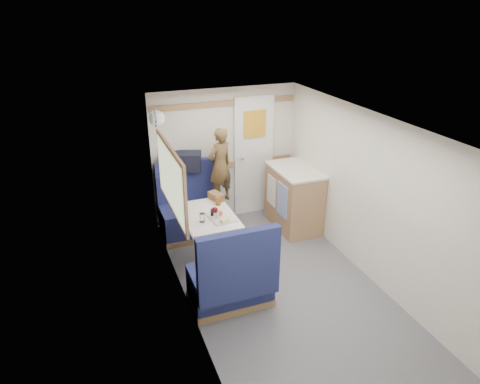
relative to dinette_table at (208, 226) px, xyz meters
name	(u,v)px	position (x,y,z in m)	size (l,w,h in m)	color
floor	(290,299)	(0.65, -1.00, -0.57)	(4.50, 4.50, 0.00)	#515156
ceiling	(300,129)	(0.65, -1.00, 1.43)	(4.50, 4.50, 0.00)	silver
wall_back	(225,155)	(0.65, 1.25, 0.43)	(2.20, 0.02, 2.00)	silver
wall_left	(192,241)	(-0.45, -1.00, 0.43)	(0.02, 4.50, 2.00)	silver
wall_right	(381,206)	(1.75, -1.00, 0.43)	(0.02, 4.50, 2.00)	silver
oak_trim_low	(226,165)	(0.65, 1.23, 0.28)	(2.15, 0.02, 0.08)	#966843
oak_trim_high	(225,103)	(0.65, 1.23, 1.21)	(2.15, 0.02, 0.08)	#966843
side_window	(170,179)	(-0.43, 0.00, 0.68)	(0.04, 1.30, 0.72)	#ADB59A
rear_door	(254,154)	(1.10, 1.22, 0.41)	(0.62, 0.12, 1.86)	white
dinette_table	(208,226)	(0.00, 0.00, 0.00)	(0.62, 0.92, 0.72)	white
bench_far	(192,215)	(0.00, 0.86, -0.27)	(0.90, 0.59, 1.05)	navy
bench_near	(232,283)	(0.00, -0.86, -0.27)	(0.90, 0.59, 1.05)	navy
ledge	(185,171)	(0.00, 1.12, 0.31)	(0.90, 0.14, 0.04)	#966843
dome_light	(157,118)	(-0.39, 0.85, 1.18)	(0.20, 0.20, 0.20)	white
galley_counter	(294,198)	(1.47, 0.55, -0.10)	(0.57, 0.92, 0.92)	#966843
person	(220,166)	(0.44, 0.86, 0.43)	(0.40, 0.26, 1.09)	brown
duffel_bag	(182,162)	(-0.04, 1.12, 0.46)	(0.54, 0.26, 0.26)	black
tray	(221,217)	(0.13, -0.13, 0.16)	(0.28, 0.37, 0.02)	silver
orange_fruit	(220,213)	(0.12, -0.11, 0.20)	(0.07, 0.07, 0.07)	orange
cheese_block	(225,220)	(0.12, -0.28, 0.19)	(0.11, 0.07, 0.04)	#DCD47F
wine_glass	(215,211)	(0.04, -0.16, 0.28)	(0.08, 0.08, 0.17)	white
tumbler_left	(202,218)	(-0.11, -0.15, 0.21)	(0.07, 0.07, 0.11)	silver
beer_glass	(218,201)	(0.20, 0.21, 0.21)	(0.07, 0.07, 0.10)	brown
pepper_grinder	(212,213)	(0.03, -0.07, 0.21)	(0.04, 0.04, 0.11)	black
salt_grinder	(217,215)	(0.08, -0.14, 0.20)	(0.04, 0.04, 0.10)	white
bread_loaf	(216,196)	(0.22, 0.38, 0.20)	(0.12, 0.22, 0.09)	olive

